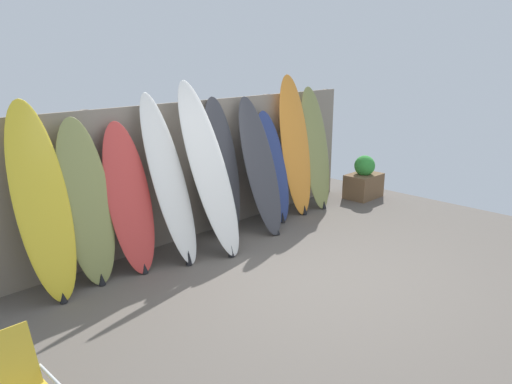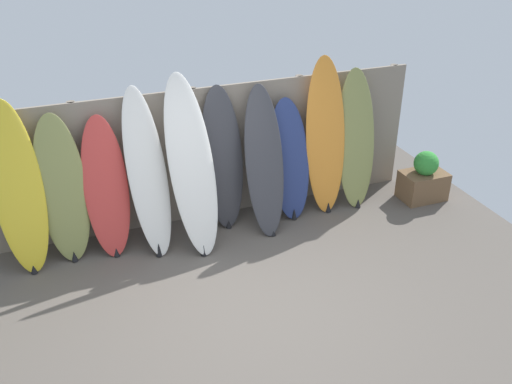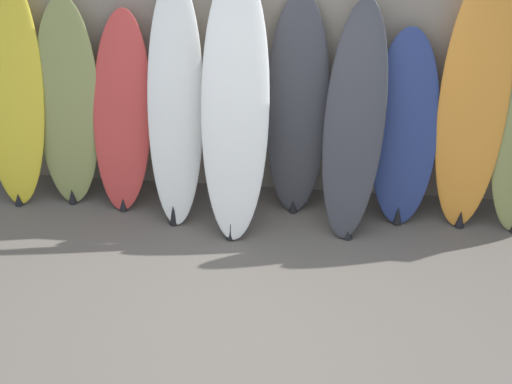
{
  "view_description": "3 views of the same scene",
  "coord_description": "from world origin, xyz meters",
  "px_view_note": "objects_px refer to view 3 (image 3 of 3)",
  "views": [
    {
      "loc": [
        -4.01,
        -3.09,
        2.4
      ],
      "look_at": [
        -0.26,
        0.59,
        0.93
      ],
      "focal_mm": 35.0,
      "sensor_mm": 36.0,
      "label": 1
    },
    {
      "loc": [
        -1.64,
        -4.55,
        4.0
      ],
      "look_at": [
        0.29,
        0.58,
        1.03
      ],
      "focal_mm": 40.0,
      "sensor_mm": 36.0,
      "label": 2
    },
    {
      "loc": [
        0.54,
        -3.8,
        3.22
      ],
      "look_at": [
        0.07,
        0.45,
        0.81
      ],
      "focal_mm": 50.0,
      "sensor_mm": 36.0,
      "label": 3
    }
  ],
  "objects_px": {
    "surfboard_charcoal_5": "(297,107)",
    "surfboard_yellow_0": "(12,91)",
    "surfboard_white_3": "(175,104)",
    "surfboard_navy_7": "(405,130)",
    "surfboard_olive_1": "(68,104)",
    "surfboard_red_2": "(122,114)",
    "surfboard_orange_8": "(473,104)",
    "surfboard_charcoal_6": "(355,122)",
    "surfboard_white_4": "(235,105)"
  },
  "relations": [
    {
      "from": "surfboard_charcoal_5",
      "to": "surfboard_yellow_0",
      "type": "bearing_deg",
      "value": -177.81
    },
    {
      "from": "surfboard_white_3",
      "to": "surfboard_navy_7",
      "type": "distance_m",
      "value": 1.9
    },
    {
      "from": "surfboard_white_3",
      "to": "surfboard_charcoal_5",
      "type": "xyz_separation_m",
      "value": [
        0.99,
        0.18,
        -0.05
      ]
    },
    {
      "from": "surfboard_white_3",
      "to": "surfboard_olive_1",
      "type": "bearing_deg",
      "value": 173.22
    },
    {
      "from": "surfboard_red_2",
      "to": "surfboard_charcoal_5",
      "type": "bearing_deg",
      "value": 4.04
    },
    {
      "from": "surfboard_olive_1",
      "to": "surfboard_orange_8",
      "type": "height_order",
      "value": "surfboard_orange_8"
    },
    {
      "from": "surfboard_red_2",
      "to": "surfboard_charcoal_6",
      "type": "height_order",
      "value": "surfboard_charcoal_6"
    },
    {
      "from": "surfboard_yellow_0",
      "to": "surfboard_olive_1",
      "type": "relative_size",
      "value": 1.12
    },
    {
      "from": "surfboard_white_4",
      "to": "surfboard_charcoal_5",
      "type": "distance_m",
      "value": 0.58
    },
    {
      "from": "surfboard_charcoal_6",
      "to": "surfboard_red_2",
      "type": "bearing_deg",
      "value": 176.18
    },
    {
      "from": "surfboard_olive_1",
      "to": "surfboard_charcoal_5",
      "type": "bearing_deg",
      "value": 1.96
    },
    {
      "from": "surfboard_red_2",
      "to": "surfboard_yellow_0",
      "type": "bearing_deg",
      "value": 179.29
    },
    {
      "from": "surfboard_navy_7",
      "to": "surfboard_red_2",
      "type": "bearing_deg",
      "value": -179.64
    },
    {
      "from": "surfboard_olive_1",
      "to": "surfboard_orange_8",
      "type": "xyz_separation_m",
      "value": [
        3.38,
        0.0,
        0.16
      ]
    },
    {
      "from": "surfboard_yellow_0",
      "to": "surfboard_white_3",
      "type": "relative_size",
      "value": 1.01
    },
    {
      "from": "surfboard_red_2",
      "to": "surfboard_charcoal_6",
      "type": "bearing_deg",
      "value": -3.82
    },
    {
      "from": "surfboard_olive_1",
      "to": "surfboard_white_4",
      "type": "height_order",
      "value": "surfboard_white_4"
    },
    {
      "from": "surfboard_olive_1",
      "to": "surfboard_navy_7",
      "type": "bearing_deg",
      "value": -0.45
    },
    {
      "from": "surfboard_olive_1",
      "to": "surfboard_orange_8",
      "type": "relative_size",
      "value": 0.85
    },
    {
      "from": "surfboard_red_2",
      "to": "surfboard_white_3",
      "type": "xyz_separation_m",
      "value": [
        0.49,
        -0.08,
        0.14
      ]
    },
    {
      "from": "surfboard_yellow_0",
      "to": "surfboard_orange_8",
      "type": "relative_size",
      "value": 0.95
    },
    {
      "from": "surfboard_charcoal_5",
      "to": "surfboard_orange_8",
      "type": "height_order",
      "value": "surfboard_orange_8"
    },
    {
      "from": "surfboard_navy_7",
      "to": "surfboard_orange_8",
      "type": "xyz_separation_m",
      "value": [
        0.52,
        0.03,
        0.25
      ]
    },
    {
      "from": "surfboard_charcoal_6",
      "to": "surfboard_navy_7",
      "type": "relative_size",
      "value": 1.14
    },
    {
      "from": "surfboard_yellow_0",
      "to": "surfboard_red_2",
      "type": "distance_m",
      "value": 0.96
    },
    {
      "from": "surfboard_yellow_0",
      "to": "surfboard_olive_1",
      "type": "height_order",
      "value": "surfboard_yellow_0"
    },
    {
      "from": "surfboard_white_4",
      "to": "surfboard_navy_7",
      "type": "relative_size",
      "value": 1.3
    },
    {
      "from": "surfboard_charcoal_5",
      "to": "surfboard_red_2",
      "type": "bearing_deg",
      "value": -175.96
    },
    {
      "from": "surfboard_yellow_0",
      "to": "surfboard_charcoal_5",
      "type": "xyz_separation_m",
      "value": [
        2.43,
        0.09,
        -0.07
      ]
    },
    {
      "from": "surfboard_charcoal_5",
      "to": "surfboard_white_4",
      "type": "bearing_deg",
      "value": -148.21
    },
    {
      "from": "surfboard_olive_1",
      "to": "surfboard_orange_8",
      "type": "bearing_deg",
      "value": 0.05
    },
    {
      "from": "surfboard_white_3",
      "to": "surfboard_charcoal_5",
      "type": "distance_m",
      "value": 1.01
    },
    {
      "from": "surfboard_yellow_0",
      "to": "surfboard_white_3",
      "type": "xyz_separation_m",
      "value": [
        1.44,
        -0.09,
        -0.02
      ]
    },
    {
      "from": "surfboard_charcoal_5",
      "to": "surfboard_navy_7",
      "type": "xyz_separation_m",
      "value": [
        0.89,
        -0.09,
        -0.13
      ]
    },
    {
      "from": "surfboard_white_4",
      "to": "surfboard_charcoal_5",
      "type": "height_order",
      "value": "surfboard_white_4"
    },
    {
      "from": "surfboard_orange_8",
      "to": "surfboard_white_3",
      "type": "bearing_deg",
      "value": -177.18
    },
    {
      "from": "surfboard_charcoal_5",
      "to": "surfboard_orange_8",
      "type": "distance_m",
      "value": 1.42
    },
    {
      "from": "surfboard_white_4",
      "to": "surfboard_navy_7",
      "type": "xyz_separation_m",
      "value": [
        1.37,
        0.21,
        -0.25
      ]
    },
    {
      "from": "surfboard_red_2",
      "to": "surfboard_white_3",
      "type": "height_order",
      "value": "surfboard_white_3"
    },
    {
      "from": "surfboard_charcoal_5",
      "to": "surfboard_orange_8",
      "type": "bearing_deg",
      "value": -2.59
    },
    {
      "from": "surfboard_olive_1",
      "to": "surfboard_navy_7",
      "type": "relative_size",
      "value": 1.11
    },
    {
      "from": "surfboard_white_3",
      "to": "surfboard_red_2",
      "type": "bearing_deg",
      "value": 170.86
    },
    {
      "from": "surfboard_charcoal_5",
      "to": "surfboard_charcoal_6",
      "type": "relative_size",
      "value": 1.01
    },
    {
      "from": "surfboard_yellow_0",
      "to": "surfboard_white_3",
      "type": "distance_m",
      "value": 1.44
    },
    {
      "from": "surfboard_navy_7",
      "to": "surfboard_orange_8",
      "type": "height_order",
      "value": "surfboard_orange_8"
    },
    {
      "from": "surfboard_white_3",
      "to": "surfboard_charcoal_6",
      "type": "distance_m",
      "value": 1.47
    },
    {
      "from": "surfboard_red_2",
      "to": "surfboard_charcoal_6",
      "type": "relative_size",
      "value": 0.92
    },
    {
      "from": "surfboard_white_3",
      "to": "surfboard_white_4",
      "type": "xyz_separation_m",
      "value": [
        0.51,
        -0.12,
        0.07
      ]
    },
    {
      "from": "surfboard_white_3",
      "to": "surfboard_charcoal_6",
      "type": "height_order",
      "value": "surfboard_white_3"
    },
    {
      "from": "surfboard_white_4",
      "to": "surfboard_orange_8",
      "type": "bearing_deg",
      "value": 7.04
    }
  ]
}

